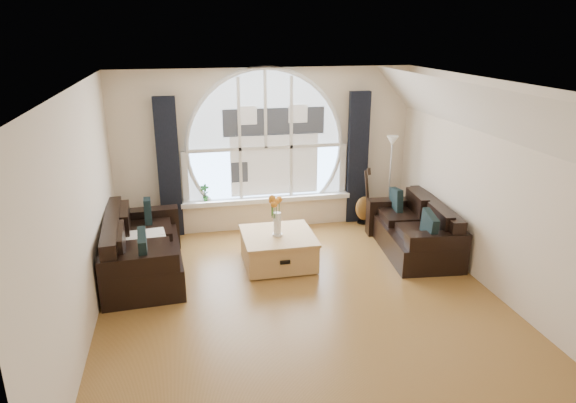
# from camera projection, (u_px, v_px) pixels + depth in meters

# --- Properties ---
(ground) EXTENTS (5.00, 5.50, 0.01)m
(ground) POSITION_uv_depth(u_px,v_px,m) (303.00, 302.00, 6.50)
(ground) COLOR brown
(ground) RESTS_ON ground
(ceiling) EXTENTS (5.00, 5.50, 0.01)m
(ceiling) POSITION_uv_depth(u_px,v_px,m) (305.00, 85.00, 5.63)
(ceiling) COLOR silver
(ceiling) RESTS_ON ground
(wall_back) EXTENTS (5.00, 0.01, 2.70)m
(wall_back) POSITION_uv_depth(u_px,v_px,m) (265.00, 150.00, 8.61)
(wall_back) COLOR beige
(wall_back) RESTS_ON ground
(wall_front) EXTENTS (5.00, 0.01, 2.70)m
(wall_front) POSITION_uv_depth(u_px,v_px,m) (398.00, 328.00, 3.51)
(wall_front) COLOR beige
(wall_front) RESTS_ON ground
(wall_left) EXTENTS (0.01, 5.50, 2.70)m
(wall_left) POSITION_uv_depth(u_px,v_px,m) (81.00, 217.00, 5.57)
(wall_left) COLOR beige
(wall_left) RESTS_ON ground
(wall_right) EXTENTS (0.01, 5.50, 2.70)m
(wall_right) POSITION_uv_depth(u_px,v_px,m) (493.00, 188.00, 6.55)
(wall_right) COLOR beige
(wall_right) RESTS_ON ground
(attic_slope) EXTENTS (0.92, 5.50, 0.72)m
(attic_slope) POSITION_uv_depth(u_px,v_px,m) (482.00, 111.00, 6.17)
(attic_slope) COLOR silver
(attic_slope) RESTS_ON ground
(arched_window) EXTENTS (2.60, 0.06, 2.15)m
(arched_window) POSITION_uv_depth(u_px,v_px,m) (265.00, 134.00, 8.49)
(arched_window) COLOR silver
(arched_window) RESTS_ON wall_back
(window_sill) EXTENTS (2.90, 0.22, 0.08)m
(window_sill) POSITION_uv_depth(u_px,v_px,m) (267.00, 199.00, 8.79)
(window_sill) COLOR white
(window_sill) RESTS_ON wall_back
(window_frame) EXTENTS (2.76, 0.08, 2.15)m
(window_frame) POSITION_uv_depth(u_px,v_px,m) (266.00, 135.00, 8.46)
(window_frame) COLOR white
(window_frame) RESTS_ON wall_back
(neighbor_house) EXTENTS (1.70, 0.02, 1.50)m
(neighbor_house) POSITION_uv_depth(u_px,v_px,m) (274.00, 141.00, 8.55)
(neighbor_house) COLOR silver
(neighbor_house) RESTS_ON wall_back
(curtain_left) EXTENTS (0.35, 0.12, 2.30)m
(curtain_left) POSITION_uv_depth(u_px,v_px,m) (169.00, 168.00, 8.25)
(curtain_left) COLOR black
(curtain_left) RESTS_ON ground
(curtain_right) EXTENTS (0.35, 0.12, 2.30)m
(curtain_right) POSITION_uv_depth(u_px,v_px,m) (358.00, 158.00, 8.87)
(curtain_right) COLOR black
(curtain_right) RESTS_ON ground
(sofa_left) EXTENTS (1.09, 2.00, 0.86)m
(sofa_left) POSITION_uv_depth(u_px,v_px,m) (144.00, 248.00, 7.12)
(sofa_left) COLOR black
(sofa_left) RESTS_ON ground
(sofa_right) EXTENTS (1.05, 1.84, 0.78)m
(sofa_right) POSITION_uv_depth(u_px,v_px,m) (413.00, 227.00, 7.84)
(sofa_right) COLOR black
(sofa_right) RESTS_ON ground
(coffee_chest) EXTENTS (1.03, 1.03, 0.50)m
(coffee_chest) POSITION_uv_depth(u_px,v_px,m) (278.00, 248.00, 7.48)
(coffee_chest) COLOR tan
(coffee_chest) RESTS_ON ground
(throw_blanket) EXTENTS (0.62, 0.62, 0.10)m
(throw_blanket) POSITION_uv_depth(u_px,v_px,m) (146.00, 241.00, 7.09)
(throw_blanket) COLOR silver
(throw_blanket) RESTS_ON sofa_left
(vase_flowers) EXTENTS (0.24, 0.24, 0.70)m
(vase_flowers) POSITION_uv_depth(u_px,v_px,m) (277.00, 210.00, 7.25)
(vase_flowers) COLOR white
(vase_flowers) RESTS_ON coffee_chest
(floor_lamp) EXTENTS (0.24, 0.24, 1.60)m
(floor_lamp) POSITION_uv_depth(u_px,v_px,m) (390.00, 182.00, 8.73)
(floor_lamp) COLOR #B2B2B2
(floor_lamp) RESTS_ON ground
(guitar) EXTENTS (0.40, 0.31, 1.06)m
(guitar) POSITION_uv_depth(u_px,v_px,m) (365.00, 196.00, 8.89)
(guitar) COLOR #926128
(guitar) RESTS_ON ground
(potted_plant) EXTENTS (0.18, 0.14, 0.29)m
(potted_plant) POSITION_uv_depth(u_px,v_px,m) (205.00, 193.00, 8.52)
(potted_plant) COLOR #1E6023
(potted_plant) RESTS_ON window_sill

